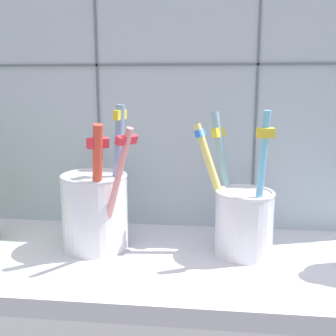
% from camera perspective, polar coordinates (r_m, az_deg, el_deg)
% --- Properties ---
extents(counter_slab, '(0.64, 0.22, 0.02)m').
position_cam_1_polar(counter_slab, '(0.49, -0.26, -13.28)').
color(counter_slab, silver).
rests_on(counter_slab, ground).
extents(tile_wall_back, '(0.64, 0.02, 0.45)m').
position_cam_1_polar(tile_wall_back, '(0.57, 1.17, 12.33)').
color(tile_wall_back, '#B2C1CC').
rests_on(tile_wall_back, ground).
extents(toothbrush_cup_left, '(0.10, 0.10, 0.17)m').
position_cam_1_polar(toothbrush_cup_left, '(0.51, -9.98, -5.50)').
color(toothbrush_cup_left, white).
rests_on(toothbrush_cup_left, counter_slab).
extents(toothbrush_cup_right, '(0.10, 0.08, 0.17)m').
position_cam_1_polar(toothbrush_cup_right, '(0.49, 10.30, -6.71)').
color(toothbrush_cup_right, white).
rests_on(toothbrush_cup_right, counter_slab).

